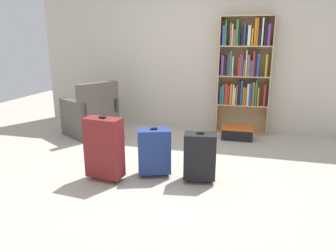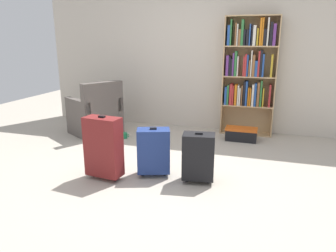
# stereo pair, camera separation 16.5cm
# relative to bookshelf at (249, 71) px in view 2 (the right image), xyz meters

# --- Properties ---
(ground_plane) EXTENTS (10.40, 10.40, 0.00)m
(ground_plane) POSITION_rel_bookshelf_xyz_m (-0.74, -1.99, -1.06)
(ground_plane) COLOR #B2A899
(back_wall) EXTENTS (5.94, 0.10, 2.60)m
(back_wall) POSITION_rel_bookshelf_xyz_m (-0.74, 0.19, 0.24)
(back_wall) COLOR beige
(back_wall) RESTS_ON ground
(bookshelf) EXTENTS (0.84, 0.25, 1.91)m
(bookshelf) POSITION_rel_bookshelf_xyz_m (0.00, 0.00, 0.00)
(bookshelf) COLOR tan
(bookshelf) RESTS_ON ground
(armchair) EXTENTS (0.96, 0.96, 0.90)m
(armchair) POSITION_rel_bookshelf_xyz_m (-2.40, -0.76, -0.75)
(armchair) COLOR #59514C
(armchair) RESTS_ON ground
(mug) EXTENTS (0.12, 0.08, 0.10)m
(mug) POSITION_rel_bookshelf_xyz_m (-1.84, -0.86, -1.01)
(mug) COLOR #1E7F4C
(mug) RESTS_ON ground
(storage_box) EXTENTS (0.49, 0.23, 0.21)m
(storage_box) POSITION_rel_bookshelf_xyz_m (-0.03, -0.42, -0.95)
(storage_box) COLOR black
(storage_box) RESTS_ON ground
(suitcase_navy_blue) EXTENTS (0.42, 0.33, 0.58)m
(suitcase_navy_blue) POSITION_rel_bookshelf_xyz_m (-0.90, -2.07, -0.76)
(suitcase_navy_blue) COLOR navy
(suitcase_navy_blue) RESTS_ON ground
(suitcase_dark_red) EXTENTS (0.43, 0.24, 0.74)m
(suitcase_dark_red) POSITION_rel_bookshelf_xyz_m (-1.41, -2.33, -0.68)
(suitcase_dark_red) COLOR maroon
(suitcase_dark_red) RESTS_ON ground
(suitcase_black) EXTENTS (0.38, 0.27, 0.58)m
(suitcase_black) POSITION_rel_bookshelf_xyz_m (-0.37, -2.09, -0.76)
(suitcase_black) COLOR black
(suitcase_black) RESTS_ON ground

